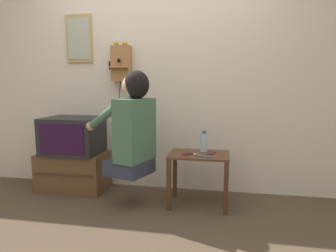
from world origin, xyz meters
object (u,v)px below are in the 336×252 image
Objects in this scene: television at (73,135)px; water_bottle at (204,142)px; wall_phone_antique at (121,63)px; cell_phone_held at (188,154)px; cell_phone_spare at (211,153)px; person at (133,125)px; framed_picture at (79,39)px; toothbrush at (201,156)px.

television reaches higher than water_bottle.
cell_phone_held is at bearing -27.46° from wall_phone_antique.
person is at bearing -155.02° from cell_phone_spare.
framed_picture is (-0.50, 0.04, 0.28)m from wall_phone_antique.
person is 1.31m from framed_picture.
framed_picture is 2.55× the size of water_bottle.
toothbrush reaches higher than cell_phone_spare.
television is 4.47× the size of cell_phone_spare.
toothbrush is (0.13, -0.06, 0.00)m from cell_phone_held.
water_bottle is (1.44, -0.09, -0.01)m from television.
cell_phone_held and cell_phone_spare have the same top height.
person is 0.79m from cell_phone_spare.
framed_picture is (0.01, 0.22, 1.06)m from television.
toothbrush is at bearing -66.16° from person.
water_bottle is (1.43, -0.31, -1.07)m from framed_picture.
cell_phone_held is 0.22m from water_bottle.
framed_picture is 1.82m from water_bottle.
cell_phone_spare is 0.14m from water_bottle.
cell_phone_held is (1.30, -0.24, -0.09)m from television.
person is 0.59m from cell_phone_held.
water_bottle is at bearing -3.71° from television.
cell_phone_held is 0.77× the size of toothbrush.
wall_phone_antique is 0.58m from framed_picture.
television is 1.46m from toothbrush.
person is at bearing -61.40° from wall_phone_antique.
wall_phone_antique is at bearing 18.91° from television.
water_bottle reaches higher than cell_phone_spare.
framed_picture is at bearing 177.30° from cell_phone_spare.
person is 1.64× the size of television.
cell_phone_held is (0.51, 0.10, -0.27)m from person.
cell_phone_spare is at bearing -14.26° from framed_picture.
water_bottle is (0.65, 0.24, -0.18)m from person.
cell_phone_spare is at bearing -15.05° from toothbrush.
cell_phone_spare is at bearing -18.67° from wall_phone_antique.
wall_phone_antique is 1.54× the size of framed_picture.
television reaches higher than cell_phone_held.
person is 1.87× the size of framed_picture.
wall_phone_antique is at bearing 172.89° from cell_phone_spare.
cell_phone_spare is 0.15m from toothbrush.
television is 0.96m from wall_phone_antique.
television is 2.90× the size of water_bottle.
television is at bearing -174.62° from cell_phone_spare.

